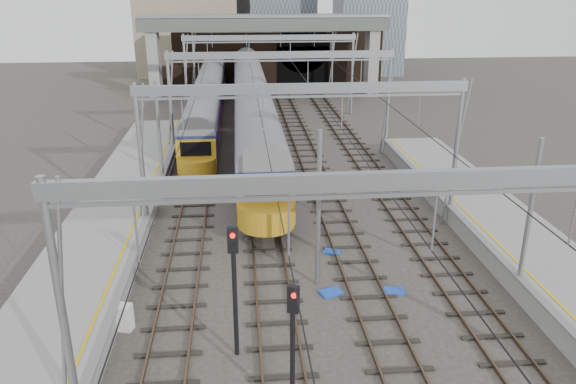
{
  "coord_description": "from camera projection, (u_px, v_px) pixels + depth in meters",
  "views": [
    {
      "loc": [
        -3.26,
        -19.66,
        12.47
      ],
      "look_at": [
        -0.82,
        7.3,
        2.4
      ],
      "focal_mm": 35.0,
      "sensor_mm": 36.0,
      "label": 1
    }
  ],
  "objects": [
    {
      "name": "overbridge",
      "position": [
        264.0,
        33.0,
        63.38
      ],
      "size": [
        28.0,
        3.0,
        9.25
      ],
      "color": "gray",
      "rests_on": "ground"
    },
    {
      "name": "train_second",
      "position": [
        210.0,
        89.0,
        57.04
      ],
      "size": [
        2.64,
        45.74,
        4.59
      ],
      "color": "black",
      "rests_on": "ground"
    },
    {
      "name": "train_main",
      "position": [
        249.0,
        80.0,
        60.68
      ],
      "size": [
        3.06,
        70.62,
        5.17
      ],
      "color": "black",
      "rests_on": "ground"
    },
    {
      "name": "equip_cover_c",
      "position": [
        332.0,
        252.0,
        27.67
      ],
      "size": [
        0.96,
        0.83,
        0.1
      ],
      "primitive_type": "cube",
      "rotation": [
        0.0,
        0.0,
        -0.37
      ],
      "color": "blue",
      "rests_on": "ground"
    },
    {
      "name": "ground",
      "position": [
        324.0,
        308.0,
        22.97
      ],
      "size": [
        160.0,
        160.0,
        0.0
      ],
      "primitive_type": "plane",
      "color": "#38332D",
      "rests_on": "ground"
    },
    {
      "name": "overhead_line",
      "position": [
        282.0,
        70.0,
        40.74
      ],
      "size": [
        16.8,
        80.0,
        8.0
      ],
      "color": "gray",
      "rests_on": "ground"
    },
    {
      "name": "signal_near_centre",
      "position": [
        293.0,
        335.0,
        16.25
      ],
      "size": [
        0.37,
        0.46,
        4.59
      ],
      "rotation": [
        0.0,
        0.0,
        -0.4
      ],
      "color": "black",
      "rests_on": "ground"
    },
    {
      "name": "relay_cabinet",
      "position": [
        125.0,
        317.0,
        21.37
      ],
      "size": [
        0.64,
        0.58,
        1.08
      ],
      "primitive_type": "cube",
      "rotation": [
        0.0,
        0.0,
        -0.27
      ],
      "color": "silver",
      "rests_on": "ground"
    },
    {
      "name": "equip_cover_b",
      "position": [
        393.0,
        291.0,
        24.13
      ],
      "size": [
        0.94,
        0.69,
        0.11
      ],
      "primitive_type": "cube",
      "rotation": [
        0.0,
        0.0,
        -0.05
      ],
      "color": "blue",
      "rests_on": "ground"
    },
    {
      "name": "equip_cover_a",
      "position": [
        331.0,
        293.0,
        24.02
      ],
      "size": [
        1.1,
        0.93,
        0.11
      ],
      "primitive_type": "cube",
      "rotation": [
        0.0,
        0.0,
        0.35
      ],
      "color": "blue",
      "rests_on": "ground"
    },
    {
      "name": "retaining_wall",
      "position": [
        273.0,
        53.0,
        70.06
      ],
      "size": [
        28.0,
        2.75,
        9.0
      ],
      "color": "black",
      "rests_on": "ground"
    },
    {
      "name": "platform_left",
      "position": [
        83.0,
        277.0,
        24.25
      ],
      "size": [
        4.32,
        55.0,
        1.12
      ],
      "color": "gray",
      "rests_on": "ground"
    },
    {
      "name": "signal_near_left",
      "position": [
        234.0,
        277.0,
        18.97
      ],
      "size": [
        0.37,
        0.47,
        5.06
      ],
      "rotation": [
        0.0,
        0.0,
        -0.04
      ],
      "color": "black",
      "rests_on": "ground"
    },
    {
      "name": "tracks",
      "position": [
        290.0,
        185.0,
        36.97
      ],
      "size": [
        14.4,
        80.0,
        0.22
      ],
      "color": "#4C3828",
      "rests_on": "ground"
    }
  ]
}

